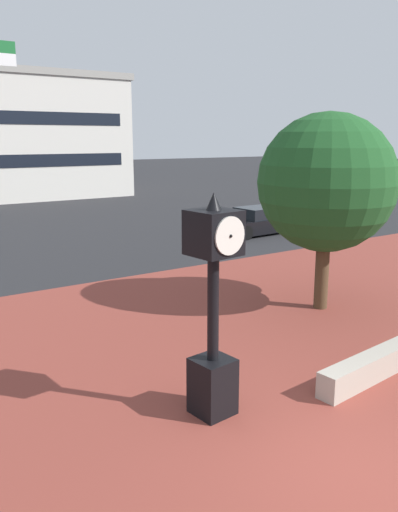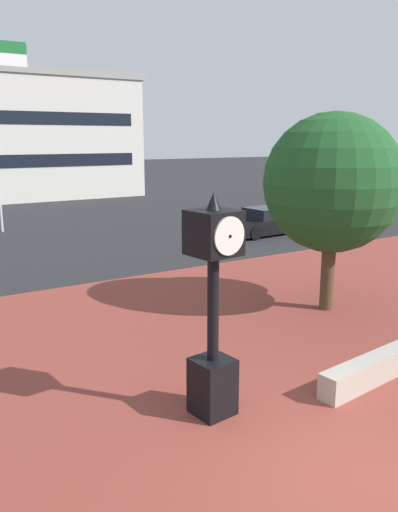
# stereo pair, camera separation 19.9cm
# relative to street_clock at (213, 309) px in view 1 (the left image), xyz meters

# --- Properties ---
(ground_plane) EXTENTS (200.00, 200.00, 0.00)m
(ground_plane) POSITION_rel_street_clock_xyz_m (0.75, -2.45, -1.82)
(ground_plane) COLOR #262628
(plaza_brick_paving) EXTENTS (44.00, 15.23, 0.01)m
(plaza_brick_paving) POSITION_rel_street_clock_xyz_m (0.75, 1.16, -1.81)
(plaza_brick_paving) COLOR brown
(plaza_brick_paving) RESTS_ON ground
(planter_wall) EXTENTS (3.22, 0.72, 0.50)m
(planter_wall) POSITION_rel_street_clock_xyz_m (3.41, -0.65, -1.57)
(planter_wall) COLOR #ADA393
(planter_wall) RESTS_ON ground
(street_clock) EXTENTS (0.78, 0.82, 3.70)m
(street_clock) POSITION_rel_street_clock_xyz_m (0.00, 0.00, 0.00)
(street_clock) COLOR black
(street_clock) RESTS_ON ground
(plaza_tree) EXTENTS (3.86, 3.59, 5.18)m
(plaza_tree) POSITION_rel_street_clock_xyz_m (5.86, 3.02, 1.48)
(plaza_tree) COLOR #4C3823
(plaza_tree) RESTS_ON ground
(car_street_near) EXTENTS (4.39, 2.11, 1.28)m
(car_street_near) POSITION_rel_street_clock_xyz_m (11.52, 12.55, -1.25)
(car_street_near) COLOR black
(car_street_near) RESTS_ON ground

